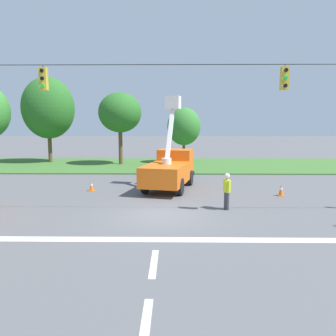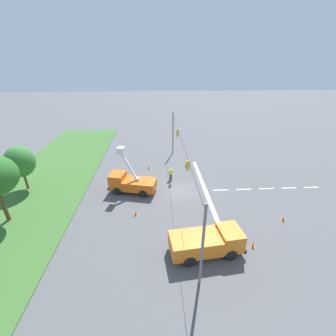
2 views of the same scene
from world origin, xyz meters
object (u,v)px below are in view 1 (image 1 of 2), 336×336
(tree_west, at_px, (48,108))
(tree_centre, at_px, (120,113))
(tree_east, at_px, (184,127))
(traffic_cone_mid_left, at_px, (281,190))
(road_worker, at_px, (227,189))
(traffic_cone_mid_right, at_px, (91,186))
(utility_truck_bucket_lift, at_px, (170,168))

(tree_west, height_order, tree_centre, tree_west)
(tree_east, height_order, traffic_cone_mid_left, tree_east)
(tree_east, xyz_separation_m, road_worker, (1.44, -18.55, -2.85))
(tree_east, distance_m, traffic_cone_mid_right, 15.94)
(road_worker, relative_size, traffic_cone_mid_left, 2.52)
(traffic_cone_mid_left, bearing_deg, tree_east, 108.08)
(tree_centre, height_order, traffic_cone_mid_right, tree_centre)
(tree_west, distance_m, road_worker, 25.00)
(tree_centre, relative_size, traffic_cone_mid_right, 10.86)
(tree_west, bearing_deg, traffic_cone_mid_left, -39.64)
(tree_east, distance_m, road_worker, 18.83)
(tree_centre, distance_m, tree_east, 6.65)
(tree_east, relative_size, road_worker, 3.28)
(tree_east, bearing_deg, utility_truck_bucket_lift, -95.71)
(road_worker, bearing_deg, tree_west, 129.41)
(utility_truck_bucket_lift, distance_m, road_worker, 5.91)
(road_worker, relative_size, traffic_cone_mid_right, 2.67)
(tree_east, xyz_separation_m, utility_truck_bucket_lift, (-1.33, -13.35, -2.52))
(road_worker, bearing_deg, utility_truck_bucket_lift, 118.05)
(tree_centre, bearing_deg, road_worker, -65.71)
(utility_truck_bucket_lift, height_order, traffic_cone_mid_right, utility_truck_bucket_lift)
(tree_west, distance_m, tree_centre, 7.93)
(utility_truck_bucket_lift, bearing_deg, road_worker, -61.95)
(road_worker, bearing_deg, tree_east, 94.43)
(tree_east, height_order, traffic_cone_mid_right, tree_east)
(tree_west, xyz_separation_m, traffic_cone_mid_right, (7.99, -14.68, -5.42))
(tree_west, relative_size, utility_truck_bucket_lift, 1.45)
(tree_west, height_order, road_worker, tree_west)
(utility_truck_bucket_lift, distance_m, traffic_cone_mid_left, 6.82)
(tree_west, bearing_deg, road_worker, -50.59)
(utility_truck_bucket_lift, height_order, traffic_cone_mid_left, utility_truck_bucket_lift)
(tree_west, distance_m, utility_truck_bucket_lift, 19.30)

